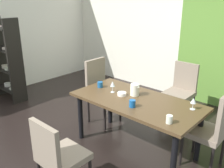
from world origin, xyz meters
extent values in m
cube|color=black|center=(0.00, 0.00, -0.01)|extent=(5.60, 5.48, 0.02)
cube|color=silver|center=(-1.30, 2.69, 1.30)|extent=(3.00, 0.10, 2.60)
cube|color=#4F3A22|center=(0.75, 0.47, 0.73)|extent=(1.73, 0.85, 0.04)
cylinder|color=black|center=(-0.01, 0.79, 0.35)|extent=(0.07, 0.07, 0.71)
cylinder|color=black|center=(1.52, 0.79, 0.35)|extent=(0.07, 0.07, 0.71)
cylinder|color=black|center=(-0.01, 0.14, 0.35)|extent=(0.07, 0.07, 0.71)
cylinder|color=black|center=(1.52, 0.14, 0.35)|extent=(0.07, 0.07, 0.71)
cube|color=gray|center=(0.71, -0.72, 0.47)|extent=(0.44, 0.44, 0.07)
cube|color=gray|center=(0.71, -0.92, 0.70)|extent=(0.42, 0.05, 0.46)
cylinder|color=black|center=(0.52, -0.53, 0.22)|extent=(0.04, 0.04, 0.44)
cube|color=gray|center=(0.77, 1.65, 0.47)|extent=(0.44, 0.44, 0.07)
cube|color=gray|center=(0.77, 1.85, 0.72)|extent=(0.42, 0.05, 0.50)
cylinder|color=black|center=(0.96, 1.46, 0.22)|extent=(0.04, 0.04, 0.44)
cylinder|color=black|center=(0.58, 1.46, 0.22)|extent=(0.04, 0.04, 0.44)
cylinder|color=black|center=(0.96, 1.84, 0.22)|extent=(0.04, 0.04, 0.44)
cylinder|color=black|center=(0.58, 1.84, 0.22)|extent=(0.04, 0.04, 0.44)
cube|color=gray|center=(-0.09, 0.74, 0.47)|extent=(0.44, 0.44, 0.07)
cube|color=gray|center=(-0.29, 0.74, 0.77)|extent=(0.05, 0.42, 0.60)
cylinder|color=black|center=(0.10, 0.93, 0.22)|extent=(0.04, 0.04, 0.44)
cylinder|color=black|center=(0.10, 0.55, 0.22)|extent=(0.04, 0.04, 0.44)
cylinder|color=black|center=(-0.28, 0.93, 0.22)|extent=(0.04, 0.04, 0.44)
cylinder|color=black|center=(-0.28, 0.55, 0.22)|extent=(0.04, 0.04, 0.44)
cube|color=gray|center=(1.60, 0.74, 0.47)|extent=(0.44, 0.44, 0.07)
cylinder|color=black|center=(1.41, 0.55, 0.22)|extent=(0.04, 0.04, 0.44)
cylinder|color=black|center=(1.41, 0.93, 0.22)|extent=(0.04, 0.04, 0.44)
cylinder|color=black|center=(1.79, 0.55, 0.22)|extent=(0.04, 0.04, 0.44)
cylinder|color=black|center=(1.79, 0.93, 0.22)|extent=(0.04, 0.04, 0.44)
cube|color=black|center=(-1.92, 0.20, 0.83)|extent=(0.05, 0.30, 1.65)
cube|color=black|center=(-2.27, 0.20, 0.21)|extent=(0.74, 0.30, 0.02)
cylinder|color=white|center=(-2.18, 0.20, 0.23)|extent=(0.15, 0.15, 0.02)
cylinder|color=silver|center=(-2.41, 0.20, 0.26)|extent=(0.12, 0.12, 0.08)
cube|color=black|center=(-2.27, 0.20, 0.62)|extent=(0.74, 0.30, 0.02)
cylinder|color=silver|center=(-2.21, 0.20, 0.65)|extent=(0.19, 0.19, 0.04)
cylinder|color=beige|center=(-2.38, 0.20, 0.66)|extent=(0.14, 0.14, 0.06)
cube|color=black|center=(-2.27, 0.20, 1.03)|extent=(0.74, 0.30, 0.02)
cylinder|color=beige|center=(-2.22, 0.20, 1.06)|extent=(0.16, 0.16, 0.04)
cube|color=black|center=(-2.27, 0.20, 1.45)|extent=(0.74, 0.30, 0.02)
cylinder|color=silver|center=(0.34, 0.45, 0.75)|extent=(0.06, 0.06, 0.00)
cylinder|color=silver|center=(0.34, 0.45, 0.79)|extent=(0.01, 0.01, 0.09)
cone|color=silver|center=(0.34, 0.45, 0.87)|extent=(0.07, 0.07, 0.07)
cylinder|color=silver|center=(1.44, 0.68, 0.75)|extent=(0.06, 0.06, 0.00)
cylinder|color=silver|center=(1.44, 0.68, 0.79)|extent=(0.01, 0.01, 0.08)
cone|color=silver|center=(1.44, 0.68, 0.86)|extent=(0.07, 0.07, 0.07)
cylinder|color=white|center=(0.52, 0.45, 0.77)|extent=(0.12, 0.12, 0.04)
cylinder|color=silver|center=(1.40, 0.19, 0.79)|extent=(0.07, 0.07, 0.09)
cylinder|color=#1A558F|center=(0.07, 0.48, 0.79)|extent=(0.08, 0.08, 0.08)
cylinder|color=#15539B|center=(0.85, 0.25, 0.79)|extent=(0.08, 0.08, 0.09)
cylinder|color=white|center=(0.64, 0.57, 0.83)|extent=(0.12, 0.12, 0.16)
cone|color=white|center=(0.70, 0.57, 0.89)|extent=(0.04, 0.04, 0.03)
camera|label=1|loc=(2.53, -2.01, 2.07)|focal=40.00mm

